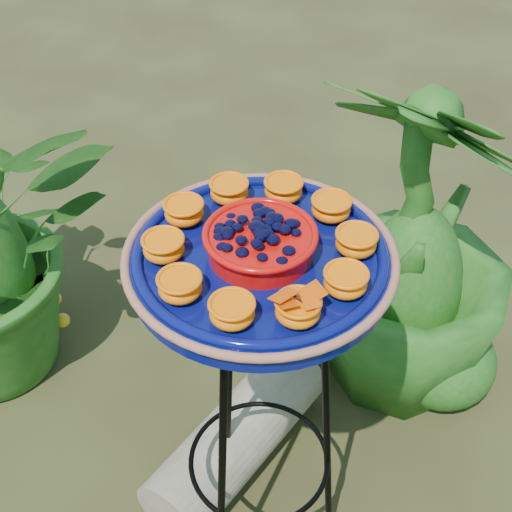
% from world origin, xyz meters
% --- Properties ---
extents(tripod_stand, '(0.42, 0.42, 0.88)m').
position_xyz_m(tripod_stand, '(0.07, 0.01, 0.54)').
color(tripod_stand, black).
rests_on(tripod_stand, ground).
extents(feeder_dish, '(0.58, 0.58, 0.11)m').
position_xyz_m(feeder_dish, '(0.07, 0.01, 0.93)').
color(feeder_dish, '#070C53').
rests_on(feeder_dish, tripod_stand).
extents(driftwood_log, '(0.53, 0.55, 0.19)m').
position_xyz_m(driftwood_log, '(0.04, 0.22, 0.10)').
color(driftwood_log, tan).
rests_on(driftwood_log, ground).
extents(shrub_back_right, '(0.79, 0.79, 1.00)m').
position_xyz_m(shrub_back_right, '(0.55, 0.48, 0.50)').
color(shrub_back_right, '#175115').
rests_on(shrub_back_right, ground).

